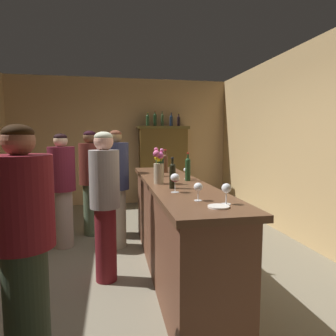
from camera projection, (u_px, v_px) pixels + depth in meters
floor at (135, 268)px, 3.44m from camera, size 8.99×8.99×0.00m
wall_back at (122, 142)px, 6.73m from camera, size 4.95×0.12×2.82m
wall_right at (328, 146)px, 3.76m from camera, size 0.12×7.04×2.82m
bar_counter at (174, 226)px, 3.32m from camera, size 0.62×3.04×1.04m
display_cabinet at (163, 164)px, 6.66m from camera, size 1.13×0.42×1.76m
wine_bottle_pinot at (165, 162)px, 4.05m from camera, size 0.07×0.07×0.32m
wine_bottle_riesling at (161, 165)px, 3.66m from camera, size 0.07×0.07×0.31m
wine_bottle_merlot at (188, 168)px, 3.28m from camera, size 0.06×0.06×0.32m
wine_bottle_syrah at (173, 174)px, 2.79m from camera, size 0.06×0.06×0.30m
wine_bottle_rose at (158, 161)px, 4.34m from camera, size 0.06×0.06×0.32m
wine_glass_front at (175, 179)px, 2.59m from camera, size 0.08×0.08×0.17m
wine_glass_mid at (226, 189)px, 2.13m from camera, size 0.07×0.07×0.15m
wine_glass_rear at (187, 170)px, 3.43m from camera, size 0.07×0.07×0.14m
wine_glass_spare at (198, 188)px, 2.25m from camera, size 0.07×0.07×0.14m
flower_arrangement at (159, 166)px, 3.06m from camera, size 0.12×0.14×0.38m
cheese_plate at (219, 207)px, 2.04m from camera, size 0.15×0.15×0.01m
display_bottle_left at (148, 120)px, 6.50m from camera, size 0.07×0.07×0.30m
display_bottle_midleft at (155, 119)px, 6.52m from camera, size 0.07×0.07×0.33m
display_bottle_center at (162, 120)px, 6.55m from camera, size 0.06×0.06×0.32m
display_bottle_midright at (171, 120)px, 6.59m from camera, size 0.07×0.07×0.30m
display_bottle_right at (179, 121)px, 6.63m from camera, size 0.07×0.07×0.30m
patron_tall at (23, 240)px, 1.87m from camera, size 0.39×0.39×1.60m
patron_redhead at (91, 178)px, 4.56m from camera, size 0.34×0.34×1.62m
patron_by_cabinet at (105, 199)px, 3.07m from camera, size 0.31×0.31×1.58m
patron_in_navy at (62, 186)px, 4.04m from camera, size 0.36×0.36×1.57m
patron_near_entrance at (116, 184)px, 4.04m from camera, size 0.35×0.35×1.61m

